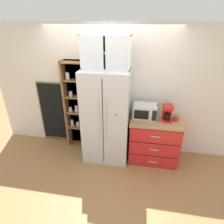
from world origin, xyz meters
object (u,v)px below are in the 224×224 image
(refrigerator, at_px, (107,116))
(microwave, at_px, (145,111))
(coffee_maker, at_px, (167,113))
(mug_red, at_px, (175,119))
(chalkboard_menu, at_px, (54,113))
(bottle_green, at_px, (157,112))

(refrigerator, bearing_deg, microwave, 7.22)
(microwave, distance_m, coffee_maker, 0.41)
(refrigerator, xyz_separation_m, mug_red, (1.27, 0.06, 0.03))
(coffee_maker, xyz_separation_m, chalkboard_menu, (-2.39, 0.28, -0.34))
(mug_red, relative_size, chalkboard_menu, 0.08)
(microwave, relative_size, chalkboard_menu, 0.31)
(coffee_maker, xyz_separation_m, mug_red, (0.15, 0.01, -0.11))
(refrigerator, relative_size, mug_red, 15.22)
(bottle_green, bearing_deg, coffee_maker, -25.37)
(coffee_maker, height_order, bottle_green, coffee_maker)
(coffee_maker, bearing_deg, refrigerator, -177.53)
(coffee_maker, distance_m, mug_red, 0.19)
(refrigerator, xyz_separation_m, bottle_green, (0.93, 0.14, 0.10))
(coffee_maker, distance_m, bottle_green, 0.21)
(microwave, bearing_deg, bottle_green, 11.63)
(coffee_maker, distance_m, chalkboard_menu, 2.43)
(mug_red, bearing_deg, chalkboard_menu, 174.01)
(coffee_maker, height_order, chalkboard_menu, chalkboard_menu)
(mug_red, xyz_separation_m, bottle_green, (-0.34, 0.08, 0.07))
(coffee_maker, height_order, mug_red, coffee_maker)
(bottle_green, bearing_deg, refrigerator, -171.73)
(refrigerator, height_order, chalkboard_menu, refrigerator)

